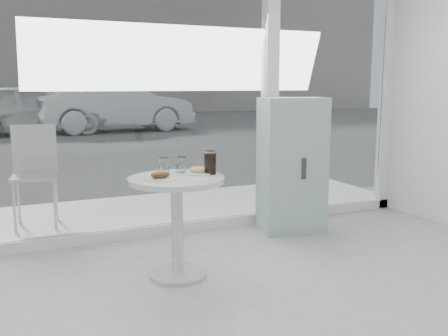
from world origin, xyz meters
name	(u,v)px	position (x,y,z in m)	size (l,w,h in m)	color
storefront	(195,57)	(0.07, 3.00, 1.71)	(5.00, 0.14, 3.00)	white
main_table	(177,206)	(-0.50, 1.90, 0.55)	(0.72, 0.72, 0.77)	silver
patio_deck	(166,210)	(0.00, 3.80, 0.03)	(5.60, 1.60, 0.05)	silver
street	(56,129)	(0.00, 16.00, 0.00)	(40.00, 24.00, 0.00)	#373737
far_building	(32,32)	(0.00, 25.00, 4.00)	(40.00, 2.00, 8.00)	gray
mint_cabinet	(292,165)	(0.93, 2.59, 0.66)	(0.67, 0.51, 1.33)	#87AC9B
patio_chair	(35,169)	(-1.39, 3.71, 0.62)	(0.49, 0.49, 1.00)	silver
car_white	(34,109)	(-0.75, 14.17, 0.75)	(1.77, 4.39, 1.50)	silver
car_silver	(115,106)	(1.63, 14.15, 0.79)	(1.68, 4.81, 1.59)	#A9ABB1
plate_fritter	(161,176)	(-0.64, 1.84, 0.80)	(0.23, 0.23, 0.07)	silver
plate_donut	(198,171)	(-0.30, 1.96, 0.79)	(0.21, 0.21, 0.05)	silver
water_tumbler_a	(164,167)	(-0.54, 2.06, 0.83)	(0.08, 0.08, 0.13)	white
water_tumbler_b	(181,165)	(-0.39, 2.11, 0.82)	(0.07, 0.07, 0.12)	white
cola_glass	(210,163)	(-0.22, 1.92, 0.86)	(0.09, 0.09, 0.18)	white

